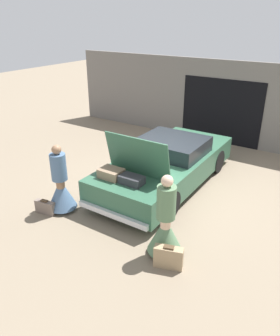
# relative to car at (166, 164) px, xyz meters

# --- Properties ---
(ground_plane) EXTENTS (40.00, 40.00, 0.00)m
(ground_plane) POSITION_rel_car_xyz_m (0.00, -0.00, -0.56)
(ground_plane) COLOR #7F705B
(garage_wall_back) EXTENTS (12.00, 0.14, 2.80)m
(garage_wall_back) POSITION_rel_car_xyz_m (0.00, 3.85, 0.83)
(garage_wall_back) COLOR slate
(garage_wall_back) RESTS_ON ground_plane
(car) EXTENTS (1.92, 4.70, 1.74)m
(car) POSITION_rel_car_xyz_m (0.00, 0.00, 0.00)
(car) COLOR #336047
(car) RESTS_ON ground_plane
(person_left) EXTENTS (0.66, 0.66, 1.60)m
(person_left) POSITION_rel_car_xyz_m (-1.36, -2.45, 0.00)
(person_left) COLOR #997051
(person_left) RESTS_ON ground_plane
(person_right) EXTENTS (0.66, 0.66, 1.64)m
(person_right) POSITION_rel_car_xyz_m (1.37, -2.52, 0.02)
(person_right) COLOR beige
(person_right) RESTS_ON ground_plane
(suitcase_beside_left_person) EXTENTS (0.50, 0.21, 0.34)m
(suitcase_beside_left_person) POSITION_rel_car_xyz_m (-1.57, -2.79, -0.40)
(suitcase_beside_left_person) COLOR #75665B
(suitcase_beside_left_person) RESTS_ON ground_plane
(suitcase_beside_right_person) EXTENTS (0.55, 0.32, 0.45)m
(suitcase_beside_right_person) POSITION_rel_car_xyz_m (1.61, -2.81, -0.35)
(suitcase_beside_right_person) COLOR #9E8460
(suitcase_beside_right_person) RESTS_ON ground_plane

